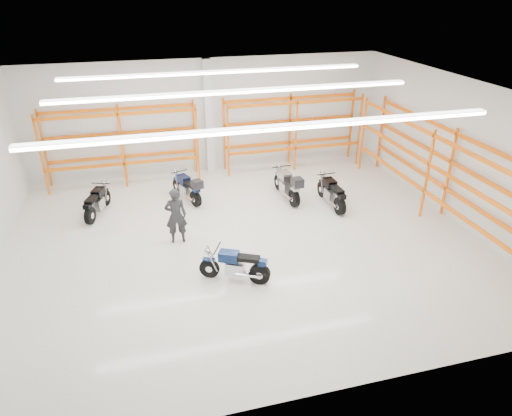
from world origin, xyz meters
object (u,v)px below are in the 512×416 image
object	(u,v)px
motorcycle_back_d	(332,194)
structural_column	(209,118)
motorcycle_back_c	(288,186)
motorcycle_back_b	(188,188)
motorcycle_back_a	(96,203)
motorcycle_main	(237,266)
standing_man	(176,216)

from	to	relation	value
motorcycle_back_d	structural_column	bearing A→B (deg)	128.93
motorcycle_back_d	structural_column	world-z (taller)	structural_column
motorcycle_back_c	motorcycle_back_d	world-z (taller)	motorcycle_back_c
motorcycle_back_b	motorcycle_back_d	distance (m)	5.06
motorcycle_back_a	motorcycle_back_c	world-z (taller)	motorcycle_back_c
motorcycle_main	structural_column	size ratio (longest dim) A/B	0.39
motorcycle_main	motorcycle_back_c	distance (m)	5.20
motorcycle_back_c	motorcycle_back_b	bearing A→B (deg)	166.76
motorcycle_back_c	motorcycle_back_d	bearing A→B (deg)	-34.29
motorcycle_main	structural_column	world-z (taller)	structural_column
motorcycle_main	motorcycle_back_d	xyz separation A→B (m)	(4.14, 3.47, 0.03)
motorcycle_main	motorcycle_back_b	bearing A→B (deg)	96.84
standing_man	motorcycle_back_c	bearing A→B (deg)	-153.26
motorcycle_back_b	motorcycle_back_c	xyz separation A→B (m)	(3.46, -0.81, 0.05)
motorcycle_back_d	structural_column	size ratio (longest dim) A/B	0.46
motorcycle_back_a	standing_man	bearing A→B (deg)	-45.08
standing_man	motorcycle_main	bearing A→B (deg)	120.18
motorcycle_main	motorcycle_back_d	world-z (taller)	motorcycle_back_d
motorcycle_back_d	motorcycle_back_c	bearing A→B (deg)	145.71
motorcycle_back_d	standing_man	xyz separation A→B (m)	(-5.45, -1.03, 0.40)
motorcycle_back_c	standing_man	distance (m)	4.59
motorcycle_back_c	motorcycle_main	bearing A→B (deg)	-123.13
structural_column	standing_man	bearing A→B (deg)	-109.98
motorcycle_back_a	structural_column	distance (m)	5.57
motorcycle_back_b	structural_column	size ratio (longest dim) A/B	0.43
motorcycle_main	motorcycle_back_a	distance (m)	6.12
motorcycle_main	standing_man	world-z (taller)	standing_man
standing_man	motorcycle_back_b	bearing A→B (deg)	-102.23
motorcycle_back_a	motorcycle_back_b	world-z (taller)	motorcycle_back_b
motorcycle_back_c	motorcycle_back_a	bearing A→B (deg)	175.62
motorcycle_back_b	motorcycle_back_c	distance (m)	3.56
motorcycle_back_a	structural_column	size ratio (longest dim) A/B	0.41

